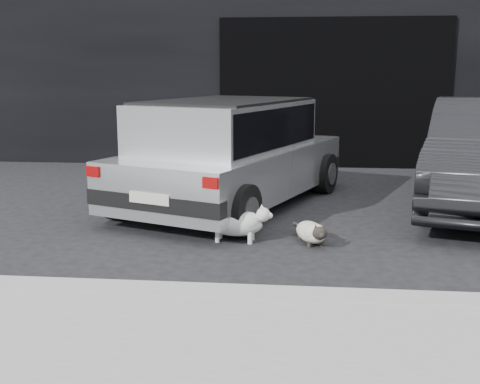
# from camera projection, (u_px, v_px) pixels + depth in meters

# --- Properties ---
(ground) EXTENTS (80.00, 80.00, 0.00)m
(ground) POSITION_uv_depth(u_px,v_px,m) (260.00, 220.00, 6.99)
(ground) COLOR black
(ground) RESTS_ON ground
(building_facade) EXTENTS (34.00, 4.00, 5.00)m
(building_facade) POSITION_uv_depth(u_px,v_px,m) (330.00, 30.00, 12.24)
(building_facade) COLOR black
(building_facade) RESTS_ON ground
(garage_opening) EXTENTS (4.00, 0.10, 2.60)m
(garage_opening) POSITION_uv_depth(u_px,v_px,m) (333.00, 94.00, 10.52)
(garage_opening) COLOR black
(garage_opening) RESTS_ON ground
(curb) EXTENTS (18.00, 0.25, 0.12)m
(curb) POSITION_uv_depth(u_px,v_px,m) (373.00, 303.00, 4.35)
(curb) COLOR #989893
(curb) RESTS_ON ground
(silver_hatchback) EXTENTS (2.86, 4.01, 1.35)m
(silver_hatchback) POSITION_uv_depth(u_px,v_px,m) (230.00, 149.00, 7.55)
(silver_hatchback) COLOR silver
(silver_hatchback) RESTS_ON ground
(cat_siamese) EXTENTS (0.40, 0.72, 0.26)m
(cat_siamese) POSITION_uv_depth(u_px,v_px,m) (312.00, 232.00, 6.00)
(cat_siamese) COLOR beige
(cat_siamese) RESTS_ON ground
(cat_white) EXTENTS (0.85, 0.32, 0.39)m
(cat_white) POSITION_uv_depth(u_px,v_px,m) (239.00, 223.00, 6.07)
(cat_white) COLOR silver
(cat_white) RESTS_ON ground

